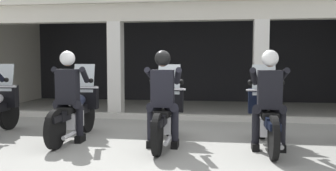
% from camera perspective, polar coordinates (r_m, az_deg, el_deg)
% --- Properties ---
extents(ground_plane, '(80.00, 80.00, 0.00)m').
position_cam_1_polar(ground_plane, '(9.05, 2.33, -4.96)').
color(ground_plane, gray).
extents(station_building, '(11.97, 4.12, 2.98)m').
position_cam_1_polar(station_building, '(11.05, 3.90, 6.78)').
color(station_building, black).
rests_on(station_building, ground).
extents(kerb_strip, '(11.47, 0.24, 0.12)m').
position_cam_1_polar(kerb_strip, '(8.58, 2.55, -5.06)').
color(kerb_strip, '#B7B5AD').
rests_on(kerb_strip, ground).
extents(motorcycle_left, '(0.62, 2.04, 1.35)m').
position_cam_1_polar(motorcycle_left, '(6.74, -14.50, -3.95)').
color(motorcycle_left, black).
rests_on(motorcycle_left, ground).
extents(police_officer_left, '(0.63, 0.61, 1.58)m').
position_cam_1_polar(police_officer_left, '(6.43, -15.55, -0.43)').
color(police_officer_left, black).
rests_on(police_officer_left, ground).
extents(motorcycle_center, '(0.62, 2.04, 1.35)m').
position_cam_1_polar(motorcycle_center, '(6.14, -0.39, -4.60)').
color(motorcycle_center, black).
rests_on(motorcycle_center, ground).
extents(police_officer_center, '(0.63, 0.61, 1.58)m').
position_cam_1_polar(police_officer_center, '(5.81, -0.82, -0.75)').
color(police_officer_center, black).
rests_on(police_officer_center, ground).
extents(motorcycle_right, '(0.62, 2.04, 1.35)m').
position_cam_1_polar(motorcycle_right, '(6.14, 15.39, -4.75)').
color(motorcycle_right, black).
rests_on(motorcycle_right, ground).
extents(police_officer_right, '(0.63, 0.61, 1.58)m').
position_cam_1_polar(police_officer_right, '(5.81, 15.81, -0.91)').
color(police_officer_right, black).
rests_on(police_officer_right, ground).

